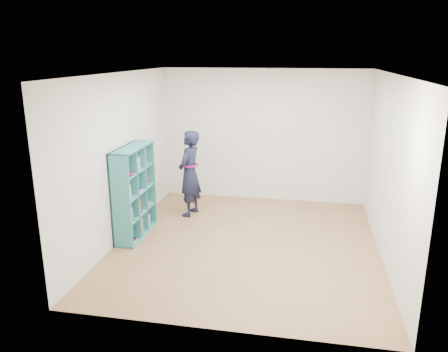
# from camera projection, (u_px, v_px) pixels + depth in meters

# --- Properties ---
(floor) EXTENTS (4.50, 4.50, 0.00)m
(floor) POSITION_uv_depth(u_px,v_px,m) (247.00, 244.00, 6.83)
(floor) COLOR #885F3D
(floor) RESTS_ON ground
(ceiling) EXTENTS (4.50, 4.50, 0.00)m
(ceiling) POSITION_uv_depth(u_px,v_px,m) (249.00, 74.00, 6.12)
(ceiling) COLOR white
(ceiling) RESTS_ON wall_back
(wall_left) EXTENTS (0.02, 4.50, 2.60)m
(wall_left) POSITION_uv_depth(u_px,v_px,m) (122.00, 157.00, 6.84)
(wall_left) COLOR silver
(wall_left) RESTS_ON floor
(wall_right) EXTENTS (0.02, 4.50, 2.60)m
(wall_right) POSITION_uv_depth(u_px,v_px,m) (389.00, 170.00, 6.12)
(wall_right) COLOR silver
(wall_right) RESTS_ON floor
(wall_back) EXTENTS (4.00, 0.02, 2.60)m
(wall_back) POSITION_uv_depth(u_px,v_px,m) (263.00, 136.00, 8.61)
(wall_back) COLOR silver
(wall_back) RESTS_ON floor
(wall_front) EXTENTS (4.00, 0.02, 2.60)m
(wall_front) POSITION_uv_depth(u_px,v_px,m) (217.00, 217.00, 4.35)
(wall_front) COLOR silver
(wall_front) RESTS_ON floor
(bookshelf) EXTENTS (0.32, 1.10, 1.47)m
(bookshelf) POSITION_uv_depth(u_px,v_px,m) (133.00, 193.00, 6.99)
(bookshelf) COLOR teal
(bookshelf) RESTS_ON floor
(person) EXTENTS (0.47, 0.63, 1.57)m
(person) POSITION_uv_depth(u_px,v_px,m) (190.00, 173.00, 7.86)
(person) COLOR black
(person) RESTS_ON floor
(smartphone) EXTENTS (0.03, 0.10, 0.13)m
(smartphone) POSITION_uv_depth(u_px,v_px,m) (185.00, 166.00, 7.95)
(smartphone) COLOR silver
(smartphone) RESTS_ON person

